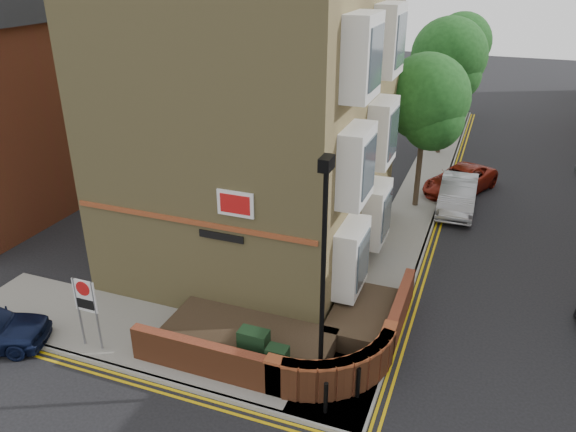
# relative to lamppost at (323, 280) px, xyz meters

# --- Properties ---
(ground) EXTENTS (120.00, 120.00, 0.00)m
(ground) POSITION_rel_lamppost_xyz_m (-1.60, -1.20, -3.34)
(ground) COLOR black
(ground) RESTS_ON ground
(pavement_corner) EXTENTS (13.00, 3.00, 0.12)m
(pavement_corner) POSITION_rel_lamppost_xyz_m (-5.10, 0.30, -3.28)
(pavement_corner) COLOR gray
(pavement_corner) RESTS_ON ground
(pavement_main) EXTENTS (2.00, 32.00, 0.12)m
(pavement_main) POSITION_rel_lamppost_xyz_m (0.40, 14.80, -3.28)
(pavement_main) COLOR gray
(pavement_main) RESTS_ON ground
(kerb_side) EXTENTS (13.00, 0.15, 0.12)m
(kerb_side) POSITION_rel_lamppost_xyz_m (-5.10, -1.20, -3.28)
(kerb_side) COLOR gray
(kerb_side) RESTS_ON ground
(kerb_main_near) EXTENTS (0.15, 32.00, 0.12)m
(kerb_main_near) POSITION_rel_lamppost_xyz_m (1.40, 14.80, -3.28)
(kerb_main_near) COLOR gray
(kerb_main_near) RESTS_ON ground
(yellow_lines_side) EXTENTS (13.00, 0.28, 0.01)m
(yellow_lines_side) POSITION_rel_lamppost_xyz_m (-5.10, -1.45, -3.34)
(yellow_lines_side) COLOR gold
(yellow_lines_side) RESTS_ON ground
(yellow_lines_main) EXTENTS (0.28, 32.00, 0.01)m
(yellow_lines_main) POSITION_rel_lamppost_xyz_m (1.65, 14.80, -3.34)
(yellow_lines_main) COLOR gold
(yellow_lines_main) RESTS_ON ground
(corner_building) EXTENTS (8.95, 10.40, 13.60)m
(corner_building) POSITION_rel_lamppost_xyz_m (-4.44, 6.80, 2.88)
(corner_building) COLOR #998851
(corner_building) RESTS_ON ground
(garden_wall) EXTENTS (6.80, 6.00, 1.20)m
(garden_wall) POSITION_rel_lamppost_xyz_m (-1.60, 1.30, -3.34)
(garden_wall) COLOR brown
(garden_wall) RESTS_ON ground
(lamppost) EXTENTS (0.25, 0.50, 6.30)m
(lamppost) POSITION_rel_lamppost_xyz_m (0.00, 0.00, 0.00)
(lamppost) COLOR black
(lamppost) RESTS_ON pavement_corner
(utility_cabinet_large) EXTENTS (0.80, 0.45, 1.20)m
(utility_cabinet_large) POSITION_rel_lamppost_xyz_m (-1.90, 0.10, -2.62)
(utility_cabinet_large) COLOR black
(utility_cabinet_large) RESTS_ON pavement_corner
(utility_cabinet_small) EXTENTS (0.55, 0.40, 1.10)m
(utility_cabinet_small) POSITION_rel_lamppost_xyz_m (-1.10, -0.20, -2.67)
(utility_cabinet_small) COLOR black
(utility_cabinet_small) RESTS_ON pavement_corner
(bollard_near) EXTENTS (0.11, 0.11, 0.90)m
(bollard_near) POSITION_rel_lamppost_xyz_m (0.40, -0.80, -2.77)
(bollard_near) COLOR black
(bollard_near) RESTS_ON pavement_corner
(bollard_far) EXTENTS (0.11, 0.11, 0.90)m
(bollard_far) POSITION_rel_lamppost_xyz_m (1.00, -0.00, -2.77)
(bollard_far) COLOR black
(bollard_far) RESTS_ON pavement_corner
(zone_sign) EXTENTS (0.72, 0.07, 2.20)m
(zone_sign) POSITION_rel_lamppost_xyz_m (-6.60, -0.70, -1.70)
(zone_sign) COLOR slate
(zone_sign) RESTS_ON pavement_corner
(side_building) EXTENTS (6.40, 10.40, 9.00)m
(side_building) POSITION_rel_lamppost_xyz_m (-16.60, 6.80, 1.20)
(side_building) COLOR brown
(side_building) RESTS_ON ground
(tree_near) EXTENTS (3.64, 3.65, 6.70)m
(tree_near) POSITION_rel_lamppost_xyz_m (0.40, 12.85, 1.36)
(tree_near) COLOR #382B1E
(tree_near) RESTS_ON pavement_main
(tree_mid) EXTENTS (4.03, 4.03, 7.42)m
(tree_mid) POSITION_rel_lamppost_xyz_m (0.40, 20.85, 1.85)
(tree_mid) COLOR #382B1E
(tree_mid) RESTS_ON pavement_main
(tree_far) EXTENTS (3.81, 3.81, 7.00)m
(tree_far) POSITION_rel_lamppost_xyz_m (0.40, 28.85, 1.57)
(tree_far) COLOR #382B1E
(tree_far) RESTS_ON pavement_main
(traffic_light_assembly) EXTENTS (0.20, 0.16, 4.20)m
(traffic_light_assembly) POSITION_rel_lamppost_xyz_m (0.80, 23.80, -0.56)
(traffic_light_assembly) COLOR black
(traffic_light_assembly) RESTS_ON pavement_main
(silver_car_near) EXTENTS (1.62, 4.41, 1.44)m
(silver_car_near) POSITION_rel_lamppost_xyz_m (2.17, 13.22, -2.62)
(silver_car_near) COLOR #989B9F
(silver_car_near) RESTS_ON ground
(red_car_main) EXTENTS (3.57, 4.88, 1.23)m
(red_car_main) POSITION_rel_lamppost_xyz_m (2.09, 15.31, -2.73)
(red_car_main) COLOR maroon
(red_car_main) RESTS_ON ground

